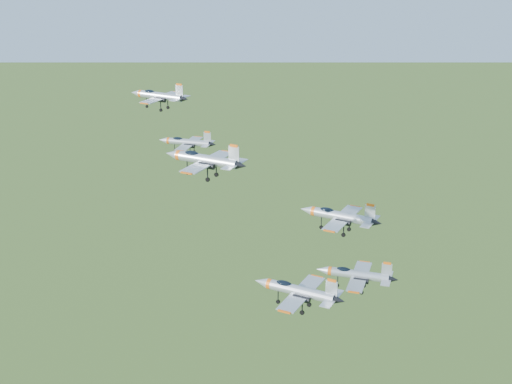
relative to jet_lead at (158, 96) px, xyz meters
The scene contains 6 objects.
jet_lead is the anchor object (origin of this frame).
jet_left_high 12.76m from the jet_lead, 27.79° to the right, with size 10.32×8.76×2.80m.
jet_right_high 33.72m from the jet_lead, 40.37° to the right, with size 13.17×10.90×3.52m.
jet_left_low 40.17m from the jet_lead, ahead, with size 14.07×11.64×3.76m.
jet_right_low 50.43m from the jet_lead, 28.92° to the right, with size 13.36×11.06×3.57m.
jet_trail 48.02m from the jet_lead, ahead, with size 12.97×10.99×3.51m.
Camera 1 is at (60.99, -91.13, 178.58)m, focal length 50.00 mm.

